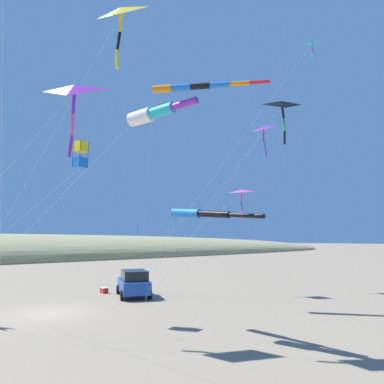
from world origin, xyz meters
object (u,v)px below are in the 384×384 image
at_px(kite_delta_green_low_center, 74,90).
at_px(kite_delta_red_high_left, 282,105).
at_px(kite_windsock_rainbow_low_near, 152,114).
at_px(kite_delta_teal_far_right, 311,45).
at_px(kite_delta_yellow_midlevel, 263,129).
at_px(parked_car, 134,283).
at_px(kite_windsock_orange_high_right, 194,87).
at_px(cooler_box, 104,290).
at_px(kite_delta_magenta_far_left, 120,12).
at_px(kite_box_long_streamer_left, 80,155).
at_px(kite_delta_blue_topmost, 242,192).
at_px(kite_windsock_purple_drifting, 200,214).

xyz_separation_m(kite_delta_green_low_center, kite_delta_red_high_left, (0.25, -15.83, 3.52)).
bearing_deg(kite_delta_red_high_left, kite_windsock_rainbow_low_near, 98.02).
xyz_separation_m(kite_delta_teal_far_right, kite_delta_yellow_midlevel, (4.10, 1.06, -6.19)).
bearing_deg(kite_delta_teal_far_right, kite_delta_green_low_center, 87.96).
xyz_separation_m(parked_car, kite_windsock_orange_high_right, (-5.59, -0.83, 12.96)).
distance_m(cooler_box, kite_delta_magenta_far_left, 19.19).
relative_size(cooler_box, kite_delta_yellow_midlevel, 0.05).
bearing_deg(kite_box_long_streamer_left, kite_delta_red_high_left, -101.14).
distance_m(cooler_box, kite_windsock_orange_high_right, 16.20).
bearing_deg(kite_delta_green_low_center, kite_windsock_rainbow_low_near, -116.98).
bearing_deg(kite_box_long_streamer_left, kite_delta_yellow_midlevel, -88.56).
bearing_deg(parked_car, kite_delta_blue_topmost, -124.69).
relative_size(kite_windsock_orange_high_right, kite_delta_yellow_midlevel, 1.04).
bearing_deg(kite_windsock_rainbow_low_near, kite_delta_yellow_midlevel, -71.11).
height_order(kite_delta_red_high_left, kite_box_long_streamer_left, kite_delta_red_high_left).
distance_m(kite_delta_green_low_center, kite_delta_magenta_far_left, 4.03).
xyz_separation_m(parked_car, kite_delta_green_low_center, (-7.70, 7.90, 9.50)).
xyz_separation_m(cooler_box, kite_delta_blue_topmost, (-7.42, -7.35, 7.34)).
xyz_separation_m(kite_windsock_orange_high_right, kite_delta_teal_far_right, (-2.78, -9.96, 5.51)).
bearing_deg(kite_delta_magenta_far_left, kite_delta_teal_far_right, -87.21).
height_order(cooler_box, kite_box_long_streamer_left, kite_box_long_streamer_left).
xyz_separation_m(kite_delta_magenta_far_left, kite_windsock_purple_drifting, (-0.96, -3.83, -8.75)).
bearing_deg(kite_delta_magenta_far_left, kite_delta_yellow_midlevel, -73.12).
relative_size(kite_windsock_orange_high_right, kite_delta_blue_topmost, 1.82).
bearing_deg(kite_windsock_orange_high_right, kite_windsock_purple_drifting, 142.11).
relative_size(kite_box_long_streamer_left, kite_windsock_purple_drifting, 0.84).
bearing_deg(kite_delta_yellow_midlevel, kite_delta_magenta_far_left, 106.88).
height_order(kite_delta_red_high_left, kite_delta_yellow_midlevel, kite_delta_red_high_left).
relative_size(kite_delta_green_low_center, kite_delta_yellow_midlevel, 0.81).
xyz_separation_m(cooler_box, kite_delta_green_low_center, (-10.59, 7.08, 10.24)).
bearing_deg(kite_delta_yellow_midlevel, kite_delta_red_high_left, 150.50).
xyz_separation_m(kite_box_long_streamer_left, kite_windsock_purple_drifting, (-5.50, -3.49, -3.21)).
bearing_deg(kite_delta_blue_topmost, kite_delta_magenta_far_left, 109.67).
bearing_deg(kite_delta_red_high_left, kite_windsock_purple_drifting, 104.29).
height_order(cooler_box, kite_windsock_rainbow_low_near, kite_windsock_rainbow_low_near).
height_order(parked_car, kite_delta_teal_far_right, kite_delta_teal_far_right).
distance_m(parked_car, kite_windsock_purple_drifting, 11.35).
distance_m(kite_box_long_streamer_left, kite_delta_teal_far_right, 20.61).
distance_m(kite_delta_magenta_far_left, kite_windsock_purple_drifting, 9.60).
xyz_separation_m(cooler_box, kite_windsock_purple_drifting, (-13.06, 1.92, 4.98)).
bearing_deg(kite_windsock_purple_drifting, cooler_box, -8.35).
relative_size(kite_delta_red_high_left, kite_box_long_streamer_left, 1.61).
bearing_deg(kite_delta_teal_far_right, kite_delta_blue_topmost, 47.98).
xyz_separation_m(cooler_box, kite_delta_yellow_midlevel, (-7.16, -10.55, 13.03)).
bearing_deg(kite_delta_teal_far_right, kite_delta_yellow_midlevel, 14.51).
xyz_separation_m(parked_car, kite_delta_blue_topmost, (-4.53, -6.54, 6.60)).
relative_size(parked_car, kite_delta_red_high_left, 0.32).
bearing_deg(cooler_box, kite_box_long_streamer_left, 144.43).
relative_size(cooler_box, kite_delta_blue_topmost, 0.08).
bearing_deg(kite_windsock_orange_high_right, kite_delta_yellow_midlevel, -81.55).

